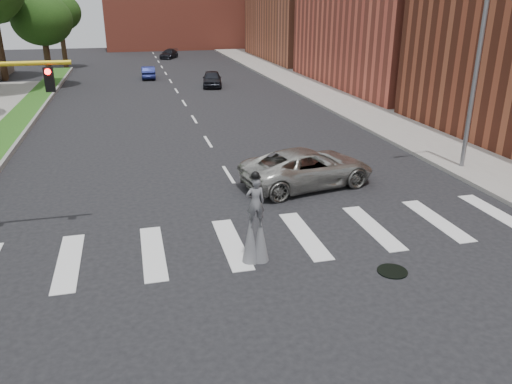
% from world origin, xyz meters
% --- Properties ---
extents(ground_plane, '(160.00, 160.00, 0.00)m').
position_xyz_m(ground_plane, '(0.00, 0.00, 0.00)').
color(ground_plane, black).
rests_on(ground_plane, ground).
extents(grass_median, '(2.00, 60.00, 0.25)m').
position_xyz_m(grass_median, '(-11.50, 20.00, 0.12)').
color(grass_median, '#225217').
rests_on(grass_median, ground).
extents(median_curb, '(0.20, 60.00, 0.28)m').
position_xyz_m(median_curb, '(-10.45, 20.00, 0.14)').
color(median_curb, gray).
rests_on(median_curb, ground).
extents(sidewalk_right, '(5.00, 90.00, 0.18)m').
position_xyz_m(sidewalk_right, '(12.50, 25.00, 0.09)').
color(sidewalk_right, gray).
rests_on(sidewalk_right, ground).
extents(manhole, '(0.90, 0.90, 0.04)m').
position_xyz_m(manhole, '(3.00, -2.00, 0.02)').
color(manhole, black).
rests_on(manhole, ground).
extents(streetlight, '(2.05, 0.20, 9.00)m').
position_xyz_m(streetlight, '(10.90, 6.00, 4.90)').
color(streetlight, slate).
rests_on(streetlight, ground).
extents(stilt_performer, '(0.84, 0.52, 2.94)m').
position_xyz_m(stilt_performer, '(-0.80, -0.34, 1.13)').
color(stilt_performer, '#2F1F13').
rests_on(stilt_performer, ground).
extents(suv_crossing, '(6.29, 3.79, 1.63)m').
position_xyz_m(suv_crossing, '(3.07, 5.71, 0.82)').
color(suv_crossing, '#A7A59E').
rests_on(suv_crossing, ground).
extents(car_near, '(2.39, 4.52, 1.46)m').
position_xyz_m(car_near, '(3.53, 33.53, 0.73)').
color(car_near, black).
rests_on(car_near, ground).
extents(car_mid, '(1.41, 3.89, 1.27)m').
position_xyz_m(car_mid, '(-2.06, 40.36, 0.64)').
color(car_mid, navy).
rests_on(car_mid, ground).
extents(car_far, '(3.24, 4.54, 1.22)m').
position_xyz_m(car_far, '(1.74, 59.69, 0.61)').
color(car_far, black).
rests_on(car_far, ground).
extents(tree_6, '(5.31, 5.31, 8.27)m').
position_xyz_m(tree_6, '(-11.17, 36.80, 5.97)').
color(tree_6, '#2F1F13').
rests_on(tree_6, ground).
extents(tree_7, '(4.96, 4.96, 8.48)m').
position_xyz_m(tree_7, '(-11.23, 51.38, 6.31)').
color(tree_7, '#2F1F13').
rests_on(tree_7, ground).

